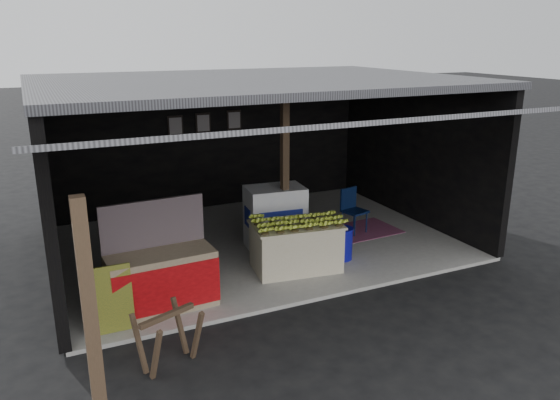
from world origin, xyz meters
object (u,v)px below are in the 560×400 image
neighbor_stall (161,277)px  plastic_chair (352,206)px  water_barrel (342,244)px  banana_table (296,246)px  white_crate (275,217)px  sawhorse (168,333)px

neighbor_stall → plastic_chair: (4.04, 1.54, 0.05)m
neighbor_stall → water_barrel: size_ratio=2.86×
neighbor_stall → water_barrel: (3.16, 0.44, -0.19)m
water_barrel → plastic_chair: (0.88, 1.10, 0.24)m
banana_table → water_barrel: banana_table is taller
banana_table → white_crate: white_crate is taller
banana_table → neighbor_stall: bearing=-162.4°
white_crate → plastic_chair: (1.68, 0.13, -0.05)m
banana_table → sawhorse: 3.08m
banana_table → plastic_chair: 2.11m
banana_table → plastic_chair: size_ratio=1.76×
banana_table → sawhorse: (-2.52, -1.77, -0.01)m
white_crate → plastic_chair: 1.68m
white_crate → plastic_chair: size_ratio=1.29×
sawhorse → water_barrel: (3.41, 1.81, -0.11)m
white_crate → sawhorse: 3.82m
neighbor_stall → white_crate: bearing=28.1°
neighbor_stall → plastic_chair: 4.32m
banana_table → neighbor_stall: size_ratio=1.01×
neighbor_stall → plastic_chair: size_ratio=1.74×
water_barrel → neighbor_stall: bearing=-172.1°
sawhorse → plastic_chair: bearing=12.8°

